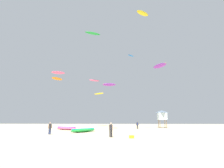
{
  "coord_description": "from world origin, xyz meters",
  "views": [
    {
      "loc": [
        1.41,
        -15.84,
        2.2
      ],
      "look_at": [
        0.0,
        18.79,
        8.9
      ],
      "focal_mm": 28.72,
      "sensor_mm": 36.0,
      "label": 1
    }
  ],
  "objects_px": {
    "kite_aloft_4": "(58,73)",
    "kite_aloft_1": "(93,33)",
    "kite_aloft_0": "(131,56)",
    "person_left": "(50,127)",
    "kite_aloft_2": "(143,13)",
    "person_foreground": "(111,129)",
    "person_midground": "(137,125)",
    "kite_aloft_7": "(160,66)",
    "kite_aloft_9": "(57,79)",
    "kite_grounded_mid": "(66,128)",
    "kite_aloft_3": "(99,94)",
    "kite_aloft_6": "(94,80)",
    "kite_grounded_near": "(83,130)",
    "lifeguard_tower": "(162,115)",
    "cooler_box": "(132,137)",
    "kite_aloft_8": "(109,85)"
  },
  "relations": [
    {
      "from": "lifeguard_tower",
      "to": "kite_aloft_2",
      "type": "xyz_separation_m",
      "value": [
        -4.96,
        -7.97,
        22.14
      ]
    },
    {
      "from": "kite_aloft_4",
      "to": "kite_aloft_6",
      "type": "xyz_separation_m",
      "value": [
        7.88,
        7.86,
        -0.34
      ]
    },
    {
      "from": "kite_aloft_4",
      "to": "cooler_box",
      "type": "bearing_deg",
      "value": -51.91
    },
    {
      "from": "kite_grounded_near",
      "to": "kite_aloft_3",
      "type": "relative_size",
      "value": 1.19
    },
    {
      "from": "person_left",
      "to": "kite_aloft_2",
      "type": "relative_size",
      "value": 0.51
    },
    {
      "from": "kite_grounded_mid",
      "to": "kite_aloft_3",
      "type": "bearing_deg",
      "value": 79.01
    },
    {
      "from": "kite_grounded_mid",
      "to": "kite_aloft_0",
      "type": "height_order",
      "value": "kite_aloft_0"
    },
    {
      "from": "kite_aloft_4",
      "to": "kite_aloft_9",
      "type": "bearing_deg",
      "value": -71.92
    },
    {
      "from": "kite_grounded_mid",
      "to": "kite_aloft_8",
      "type": "bearing_deg",
      "value": 41.33
    },
    {
      "from": "kite_aloft_9",
      "to": "cooler_box",
      "type": "bearing_deg",
      "value": -47.51
    },
    {
      "from": "person_midground",
      "to": "person_left",
      "type": "bearing_deg",
      "value": -44.0
    },
    {
      "from": "kite_aloft_1",
      "to": "kite_aloft_9",
      "type": "bearing_deg",
      "value": -130.91
    },
    {
      "from": "person_left",
      "to": "kite_grounded_near",
      "type": "relative_size",
      "value": 0.35
    },
    {
      "from": "person_foreground",
      "to": "kite_aloft_1",
      "type": "bearing_deg",
      "value": 23.75
    },
    {
      "from": "cooler_box",
      "to": "kite_aloft_1",
      "type": "bearing_deg",
      "value": 109.69
    },
    {
      "from": "cooler_box",
      "to": "kite_aloft_9",
      "type": "bearing_deg",
      "value": 132.49
    },
    {
      "from": "kite_aloft_1",
      "to": "kite_aloft_7",
      "type": "relative_size",
      "value": 1.05
    },
    {
      "from": "person_left",
      "to": "kite_aloft_3",
      "type": "relative_size",
      "value": 0.41
    },
    {
      "from": "kite_aloft_3",
      "to": "person_midground",
      "type": "bearing_deg",
      "value": -57.2
    },
    {
      "from": "kite_aloft_0",
      "to": "kite_aloft_4",
      "type": "bearing_deg",
      "value": -144.17
    },
    {
      "from": "kite_aloft_2",
      "to": "kite_aloft_6",
      "type": "bearing_deg",
      "value": 132.48
    },
    {
      "from": "kite_aloft_2",
      "to": "kite_aloft_4",
      "type": "relative_size",
      "value": 0.98
    },
    {
      "from": "person_foreground",
      "to": "person_midground",
      "type": "height_order",
      "value": "person_foreground"
    },
    {
      "from": "kite_aloft_4",
      "to": "kite_aloft_9",
      "type": "xyz_separation_m",
      "value": [
        1.52,
        -4.67,
        -2.58
      ]
    },
    {
      "from": "person_foreground",
      "to": "kite_aloft_7",
      "type": "bearing_deg",
      "value": -19.68
    },
    {
      "from": "person_midground",
      "to": "kite_aloft_1",
      "type": "relative_size",
      "value": 0.35
    },
    {
      "from": "kite_grounded_near",
      "to": "kite_grounded_mid",
      "type": "height_order",
      "value": "kite_grounded_mid"
    },
    {
      "from": "kite_aloft_0",
      "to": "kite_aloft_8",
      "type": "xyz_separation_m",
      "value": [
        -6.33,
        -12.55,
        -11.95
      ]
    },
    {
      "from": "person_left",
      "to": "kite_aloft_7",
      "type": "bearing_deg",
      "value": 84.48
    },
    {
      "from": "person_left",
      "to": "kite_aloft_1",
      "type": "distance_m",
      "value": 30.63
    },
    {
      "from": "cooler_box",
      "to": "kite_aloft_4",
      "type": "distance_m",
      "value": 29.51
    },
    {
      "from": "kite_aloft_7",
      "to": "kite_grounded_near",
      "type": "bearing_deg",
      "value": -141.98
    },
    {
      "from": "kite_aloft_6",
      "to": "kite_aloft_7",
      "type": "xyz_separation_m",
      "value": [
        16.98,
        -7.41,
        1.93
      ]
    },
    {
      "from": "kite_aloft_1",
      "to": "kite_aloft_7",
      "type": "bearing_deg",
      "value": -7.52
    },
    {
      "from": "kite_aloft_2",
      "to": "person_left",
      "type": "bearing_deg",
      "value": -145.08
    },
    {
      "from": "kite_aloft_4",
      "to": "kite_aloft_1",
      "type": "bearing_deg",
      "value": 18.8
    },
    {
      "from": "kite_grounded_mid",
      "to": "kite_aloft_3",
      "type": "distance_m",
      "value": 22.97
    },
    {
      "from": "person_foreground",
      "to": "kite_grounded_near",
      "type": "xyz_separation_m",
      "value": [
        -4.89,
        7.82,
        -0.72
      ]
    },
    {
      "from": "kite_aloft_0",
      "to": "person_left",
      "type": "bearing_deg",
      "value": -114.68
    },
    {
      "from": "kite_aloft_4",
      "to": "kite_aloft_7",
      "type": "height_order",
      "value": "kite_aloft_7"
    },
    {
      "from": "person_midground",
      "to": "kite_grounded_mid",
      "type": "relative_size",
      "value": 0.3
    },
    {
      "from": "lifeguard_tower",
      "to": "kite_aloft_6",
      "type": "distance_m",
      "value": 20.74
    },
    {
      "from": "kite_aloft_1",
      "to": "kite_aloft_9",
      "type": "relative_size",
      "value": 1.54
    },
    {
      "from": "lifeguard_tower",
      "to": "kite_aloft_0",
      "type": "distance_m",
      "value": 23.25
    },
    {
      "from": "cooler_box",
      "to": "kite_aloft_6",
      "type": "relative_size",
      "value": 0.17
    },
    {
      "from": "kite_grounded_near",
      "to": "kite_aloft_9",
      "type": "relative_size",
      "value": 1.68
    },
    {
      "from": "lifeguard_tower",
      "to": "kite_aloft_2",
      "type": "distance_m",
      "value": 24.04
    },
    {
      "from": "kite_aloft_6",
      "to": "kite_aloft_0",
      "type": "bearing_deg",
      "value": 27.64
    },
    {
      "from": "kite_aloft_0",
      "to": "kite_aloft_1",
      "type": "relative_size",
      "value": 0.53
    },
    {
      "from": "person_foreground",
      "to": "kite_aloft_8",
      "type": "height_order",
      "value": "kite_aloft_8"
    }
  ]
}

